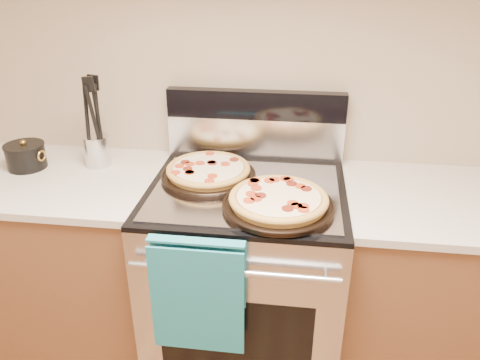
# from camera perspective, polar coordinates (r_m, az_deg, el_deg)

# --- Properties ---
(wall_back) EXTENTS (4.00, 0.00, 4.00)m
(wall_back) POSITION_cam_1_polar(r_m,az_deg,el_deg) (2.00, 2.13, 14.73)
(wall_back) COLOR tan
(wall_back) RESTS_ON ground
(range_body) EXTENTS (0.76, 0.68, 0.90)m
(range_body) POSITION_cam_1_polar(r_m,az_deg,el_deg) (2.06, 0.74, -12.72)
(range_body) COLOR #B7B7BC
(range_body) RESTS_ON ground
(oven_window) EXTENTS (0.56, 0.01, 0.40)m
(oven_window) POSITION_cam_1_polar(r_m,az_deg,el_deg) (1.81, -0.60, -19.29)
(oven_window) COLOR black
(oven_window) RESTS_ON range_body
(cooktop) EXTENTS (0.76, 0.68, 0.02)m
(cooktop) POSITION_cam_1_polar(r_m,az_deg,el_deg) (1.81, 0.82, -1.27)
(cooktop) COLOR black
(cooktop) RESTS_ON range_body
(backsplash_lower) EXTENTS (0.76, 0.06, 0.18)m
(backsplash_lower) POSITION_cam_1_polar(r_m,az_deg,el_deg) (2.05, 1.87, 5.15)
(backsplash_lower) COLOR silver
(backsplash_lower) RESTS_ON cooktop
(backsplash_upper) EXTENTS (0.76, 0.06, 0.12)m
(backsplash_upper) POSITION_cam_1_polar(r_m,az_deg,el_deg) (2.00, 1.93, 9.17)
(backsplash_upper) COLOR black
(backsplash_upper) RESTS_ON backsplash_lower
(oven_handle) EXTENTS (0.70, 0.03, 0.03)m
(oven_handle) POSITION_cam_1_polar(r_m,az_deg,el_deg) (1.55, -0.87, -11.20)
(oven_handle) COLOR silver
(oven_handle) RESTS_ON range_body
(dish_towel) EXTENTS (0.32, 0.05, 0.42)m
(dish_towel) POSITION_cam_1_polar(r_m,az_deg,el_deg) (1.63, -5.13, -13.63)
(dish_towel) COLOR teal
(dish_towel) RESTS_ON oven_handle
(foil_sheet) EXTENTS (0.70, 0.55, 0.01)m
(foil_sheet) POSITION_cam_1_polar(r_m,az_deg,el_deg) (1.78, 0.71, -1.34)
(foil_sheet) COLOR gray
(foil_sheet) RESTS_ON cooktop
(cabinet_left) EXTENTS (1.00, 0.62, 0.88)m
(cabinet_left) POSITION_cam_1_polar(r_m,az_deg,el_deg) (2.34, -21.44, -9.83)
(cabinet_left) COLOR brown
(cabinet_left) RESTS_ON ground
(countertop_left) EXTENTS (1.02, 0.64, 0.03)m
(countertop_left) POSITION_cam_1_polar(r_m,az_deg,el_deg) (2.12, -23.41, 0.26)
(countertop_left) COLOR beige
(countertop_left) RESTS_ON cabinet_left
(cabinet_right) EXTENTS (1.00, 0.62, 0.88)m
(cabinet_right) POSITION_cam_1_polar(r_m,az_deg,el_deg) (2.20, 24.96, -13.16)
(cabinet_right) COLOR brown
(cabinet_right) RESTS_ON ground
(pepperoni_pizza_back) EXTENTS (0.45, 0.45, 0.05)m
(pepperoni_pizza_back) POSITION_cam_1_polar(r_m,az_deg,el_deg) (1.87, -3.87, 1.03)
(pepperoni_pizza_back) COLOR #B58137
(pepperoni_pizza_back) RESTS_ON foil_sheet
(pepperoni_pizza_front) EXTENTS (0.43, 0.43, 0.05)m
(pepperoni_pizza_front) POSITION_cam_1_polar(r_m,az_deg,el_deg) (1.65, 4.71, -2.62)
(pepperoni_pizza_front) COLOR #B58137
(pepperoni_pizza_front) RESTS_ON foil_sheet
(utensil_crock) EXTENTS (0.11, 0.11, 0.13)m
(utensil_crock) POSITION_cam_1_polar(r_m,az_deg,el_deg) (2.09, -17.01, 3.44)
(utensil_crock) COLOR silver
(utensil_crock) RESTS_ON countertop_left
(saucepan) EXTENTS (0.19, 0.19, 0.10)m
(saucepan) POSITION_cam_1_polar(r_m,az_deg,el_deg) (2.18, -24.63, 2.57)
(saucepan) COLOR black
(saucepan) RESTS_ON countertop_left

